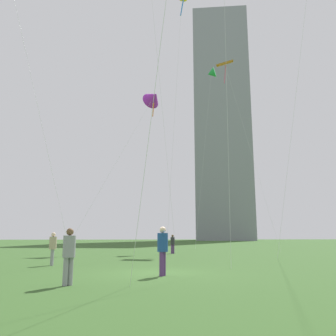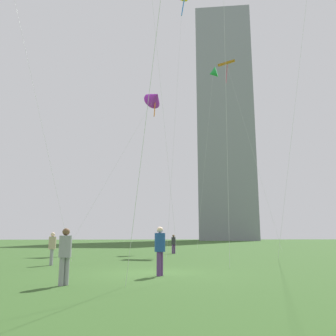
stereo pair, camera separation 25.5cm
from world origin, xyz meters
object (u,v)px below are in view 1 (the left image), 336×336
kite_flying_1 (225,64)px  kite_flying_2 (211,73)px  person_standing_2 (53,246)px  distant_highrise_0 (221,127)px  person_standing_1 (69,252)px  person_standing_0 (163,247)px  person_standing_3 (173,243)px  kite_flying_0 (153,98)px

kite_flying_1 → kite_flying_2: 5.58m
person_standing_2 → distant_highrise_0: size_ratio=0.02×
person_standing_1 → person_standing_0: bearing=174.1°
person_standing_3 → person_standing_1: bearing=-117.2°
person_standing_1 → distant_highrise_0: size_ratio=0.02×
person_standing_0 → distant_highrise_0: size_ratio=0.02×
person_standing_2 → person_standing_1: bearing=-170.3°
person_standing_2 → kite_flying_1: size_ratio=0.07×
kite_flying_0 → kite_flying_2: bearing=39.6°
kite_flying_2 → person_standing_1: bearing=-110.9°
kite_flying_0 → distant_highrise_0: (30.47, 82.69, 23.43)m
person_standing_2 → kite_flying_2: (15.43, 27.05, 23.73)m
person_standing_0 → distant_highrise_0: 119.38m
kite_flying_2 → distant_highrise_0: size_ratio=0.31×
kite_flying_0 → distant_highrise_0: 91.19m
person_standing_3 → kite_flying_0: bearing=88.0°
person_standing_1 → person_standing_3: bearing=-148.6°
person_standing_0 → kite_flying_0: 30.19m
person_standing_0 → kite_flying_2: 41.51m
person_standing_0 → kite_flying_0: (1.26, 25.25, 16.50)m
person_standing_3 → kite_flying_1: bearing=40.0°
person_standing_3 → kite_flying_1: size_ratio=0.07×
person_standing_1 → person_standing_2: person_standing_1 is taller
person_standing_0 → kite_flying_1: bearing=-170.4°
person_standing_2 → kite_flying_1: (15.92, 21.66, 22.40)m
person_standing_1 → kite_flying_2: size_ratio=0.07×
person_standing_0 → kite_flying_2: bearing=-166.3°
person_standing_2 → person_standing_3: (7.81, 11.68, -0.05)m
person_standing_1 → kite_flying_0: bearing=-141.5°
person_standing_0 → person_standing_1: person_standing_0 is taller
kite_flying_1 → kite_flying_2: size_ratio=0.94×
kite_flying_1 → kite_flying_2: (-0.50, 5.39, 1.32)m
kite_flying_0 → distant_highrise_0: size_ratio=0.23×
person_standing_0 → kite_flying_0: size_ratio=0.10×
person_standing_2 → person_standing_3: size_ratio=1.05×
kite_flying_2 → distant_highrise_0: 80.06m
person_standing_2 → kite_flying_2: bearing=-34.9°
distant_highrise_0 → person_standing_3: bearing=-96.2°
person_standing_0 → person_standing_2: size_ratio=1.10×
person_standing_0 → distant_highrise_0: (31.73, 107.94, 39.94)m
person_standing_3 → person_standing_0: bearing=-109.2°
person_standing_2 → kite_flying_1: 34.99m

